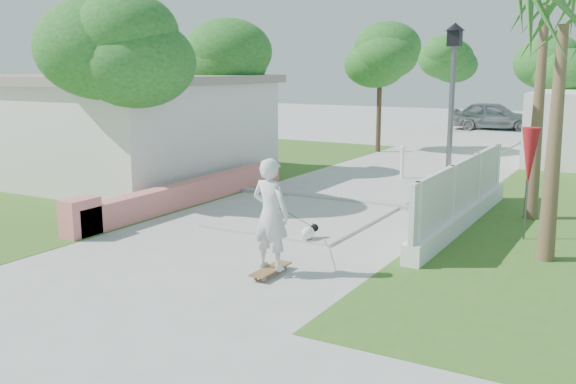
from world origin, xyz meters
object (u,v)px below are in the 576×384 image
Objects in this scene: bollard at (402,161)px; patio_umbrella at (529,158)px; parked_car at (494,116)px; street_lamp at (451,114)px; dog at (309,232)px; skateboarder at (278,214)px.

bollard is 0.47× the size of patio_umbrella.
bollard is 17.93m from parked_car.
patio_umbrella is 24.09m from parked_car.
dog is (-1.85, -3.34, -2.23)m from street_lamp.
street_lamp reaches higher than bollard.
street_lamp is 5.49m from skateboarder.
bollard is at bearing 129.91° from patio_umbrella.
dog is (0.85, -7.84, -0.38)m from bollard.
parked_car is at bearing 93.49° from bollard.
bollard is at bearing 120.96° from street_lamp.
parked_car is at bearing -80.88° from skateboarder.
street_lamp is 4.07× the size of bollard.
patio_umbrella is at bearing -126.03° from skateboarder.
street_lamp is 5.56m from bollard.
skateboarder is (1.14, -9.55, 0.37)m from bollard.
dog is at bearing -83.82° from bollard.
dog is (-3.75, -2.34, -1.49)m from patio_umbrella.
skateboarder is 27.54m from parked_car.
parked_car is at bearing 99.61° from street_lamp.
bollard is (-2.70, 4.50, -1.84)m from street_lamp.
skateboarder is at bearing -60.33° from dog.
bollard is at bearing 116.37° from dog.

